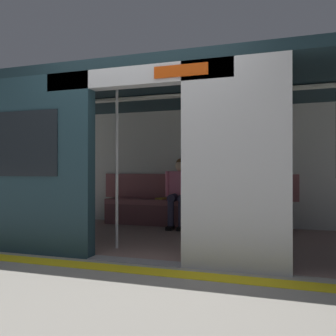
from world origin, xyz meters
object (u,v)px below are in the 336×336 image
Objects in this scene: handbag at (203,196)px; grab_pole_door at (117,166)px; person_seated at (180,188)px; bench_seat at (191,207)px; book at (162,198)px; grab_pole_far at (192,166)px; train_car at (167,135)px.

grab_pole_door is at bearing 71.13° from handbag.
bench_seat is at bearing -163.63° from person_seated.
grab_pole_far reaches higher than book.
person_seated is (0.18, 0.05, 0.33)m from bench_seat.
grab_pole_door is (0.29, 1.86, 0.35)m from person_seated.
grab_pole_far is (-0.94, -0.09, 0.00)m from grab_pole_door.
train_car is 24.62× the size of handbag.
grab_pole_far is at bearing -174.55° from grab_pole_door.
grab_pole_far is at bearing 135.00° from book.
book is at bearing -68.08° from train_car.
person_seated is 0.58× the size of grab_pole_door.
bench_seat is at bearing -103.72° from grab_pole_door.
train_car is 1.34m from person_seated.
grab_pole_door is (0.40, 0.80, -0.45)m from train_car.
bench_seat is 0.28m from handbag.
handbag is at bearing -108.87° from grab_pole_door.
handbag is 0.75m from book.
handbag is 0.13× the size of grab_pole_far.
bench_seat is at bearing 8.11° from handbag.
train_car is at bearing -52.68° from grab_pole_far.
bench_seat is 0.56m from book.
book is 2.22m from grab_pole_far.
grab_pole_far is at bearing 104.36° from bench_seat.
person_seated is at bearing 179.49° from book.
grab_pole_door reaches higher than handbag.
person_seated is at bearing 16.37° from bench_seat.
grab_pole_door is at bearing 5.45° from grab_pole_far.
book is at bearing -6.50° from bench_seat.
person_seated is at bearing 12.11° from handbag.
grab_pole_door is (-0.08, 1.98, 0.56)m from book.
train_car reaches higher than handbag.
handbag is at bearing -103.21° from train_car.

